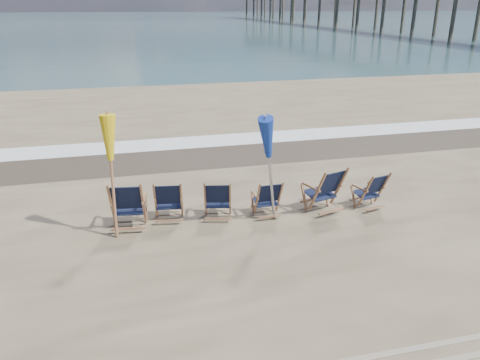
{
  "coord_description": "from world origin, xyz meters",
  "views": [
    {
      "loc": [
        -2.16,
        -6.5,
        4.3
      ],
      "look_at": [
        0.0,
        2.2,
        0.9
      ],
      "focal_mm": 35.0,
      "sensor_mm": 36.0,
      "label": 1
    }
  ],
  "objects": [
    {
      "name": "umbrella_yellow",
      "position": [
        -2.51,
        2.07,
        1.85
      ],
      "size": [
        0.3,
        0.3,
        2.39
      ],
      "color": "#9A6845",
      "rests_on": "ground"
    },
    {
      "name": "fishing_pier",
      "position": [
        38.0,
        74.0,
        4.65
      ],
      "size": [
        4.4,
        140.0,
        9.3
      ],
      "primitive_type": null,
      "color": "#4A4136",
      "rests_on": "ground"
    },
    {
      "name": "umbrella_blue",
      "position": [
        0.52,
        1.8,
        1.92
      ],
      "size": [
        0.3,
        0.3,
        2.46
      ],
      "color": "#A5A5AD",
      "rests_on": "ground"
    },
    {
      "name": "surf_foam",
      "position": [
        0.0,
        8.3,
        0.0
      ],
      "size": [
        200.0,
        1.4,
        0.01
      ],
      "primitive_type": "cube",
      "color": "silver",
      "rests_on": "ground"
    },
    {
      "name": "ocean",
      "position": [
        0.0,
        128.0,
        0.0
      ],
      "size": [
        400.0,
        400.0,
        0.0
      ],
      "primitive_type": "plane",
      "color": "#3E6266",
      "rests_on": "ground"
    },
    {
      "name": "beach_chair_1",
      "position": [
        -1.2,
        2.39,
        0.48
      ],
      "size": [
        0.7,
        0.76,
        0.95
      ],
      "primitive_type": null,
      "rotation": [
        0.0,
        0.0,
        3.01
      ],
      "color": "black",
      "rests_on": "ground"
    },
    {
      "name": "beach_chair_0",
      "position": [
        -1.98,
        2.19,
        0.55
      ],
      "size": [
        0.8,
        0.88,
        1.1
      ],
      "primitive_type": null,
      "rotation": [
        0.0,
        0.0,
        3.0
      ],
      "color": "black",
      "rests_on": "ground"
    },
    {
      "name": "wet_sand_strip",
      "position": [
        0.0,
        6.8,
        0.0
      ],
      "size": [
        200.0,
        2.6,
        0.0
      ],
      "primitive_type": "cube",
      "color": "#42362A",
      "rests_on": "ground"
    },
    {
      "name": "beach_chair_3",
      "position": [
        0.85,
        2.12,
        0.44
      ],
      "size": [
        0.57,
        0.64,
        0.88
      ],
      "primitive_type": null,
      "rotation": [
        0.0,
        0.0,
        3.15
      ],
      "color": "black",
      "rests_on": "ground"
    },
    {
      "name": "beach_chair_4",
      "position": [
        2.21,
        2.12,
        0.54
      ],
      "size": [
        0.89,
        0.95,
        1.09
      ],
      "primitive_type": null,
      "rotation": [
        0.0,
        0.0,
        3.43
      ],
      "color": "black",
      "rests_on": "ground"
    },
    {
      "name": "beach_chair_5",
      "position": [
        3.21,
        2.05,
        0.45
      ],
      "size": [
        0.72,
        0.77,
        0.9
      ],
      "primitive_type": null,
      "rotation": [
        0.0,
        0.0,
        3.4
      ],
      "color": "black",
      "rests_on": "ground"
    },
    {
      "name": "beach_chair_2",
      "position": [
        -0.21,
        2.22,
        0.46
      ],
      "size": [
        0.72,
        0.78,
        0.92
      ],
      "primitive_type": null,
      "rotation": [
        0.0,
        0.0,
        2.93
      ],
      "color": "black",
      "rests_on": "ground"
    }
  ]
}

